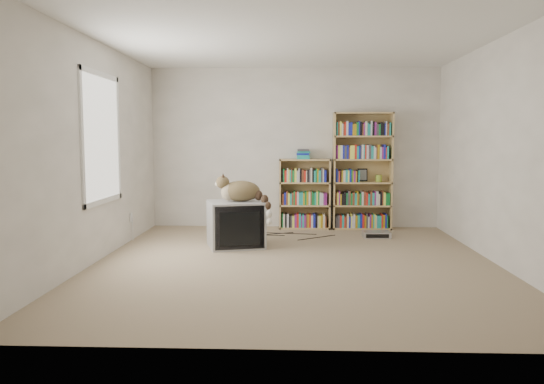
{
  "coord_description": "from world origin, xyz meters",
  "views": [
    {
      "loc": [
        -0.02,
        -5.88,
        1.38
      ],
      "look_at": [
        -0.3,
        1.0,
        0.7
      ],
      "focal_mm": 35.0,
      "sensor_mm": 36.0,
      "label": 1
    }
  ],
  "objects_px": {
    "cat": "(245,194)",
    "dvd_player": "(376,234)",
    "bookcase_short": "(305,196)",
    "crt_tv": "(236,224)",
    "bookcase_tall": "(362,174)"
  },
  "relations": [
    {
      "from": "bookcase_tall",
      "to": "bookcase_short",
      "type": "xyz_separation_m",
      "value": [
        -0.89,
        -0.0,
        -0.35
      ]
    },
    {
      "from": "dvd_player",
      "to": "cat",
      "type": "bearing_deg",
      "value": -159.59
    },
    {
      "from": "crt_tv",
      "to": "bookcase_tall",
      "type": "distance_m",
      "value": 2.4
    },
    {
      "from": "crt_tv",
      "to": "cat",
      "type": "relative_size",
      "value": 1.09
    },
    {
      "from": "bookcase_tall",
      "to": "bookcase_short",
      "type": "bearing_deg",
      "value": -179.98
    },
    {
      "from": "cat",
      "to": "bookcase_short",
      "type": "relative_size",
      "value": 0.7
    },
    {
      "from": "bookcase_tall",
      "to": "dvd_player",
      "type": "height_order",
      "value": "bookcase_tall"
    },
    {
      "from": "cat",
      "to": "dvd_player",
      "type": "xyz_separation_m",
      "value": [
        1.8,
        0.74,
        -0.65
      ]
    },
    {
      "from": "dvd_player",
      "to": "crt_tv",
      "type": "bearing_deg",
      "value": -161.49
    },
    {
      "from": "cat",
      "to": "bookcase_tall",
      "type": "bearing_deg",
      "value": 34.6
    },
    {
      "from": "crt_tv",
      "to": "bookcase_tall",
      "type": "bearing_deg",
      "value": 22.98
    },
    {
      "from": "dvd_player",
      "to": "bookcase_tall",
      "type": "bearing_deg",
      "value": 96.85
    },
    {
      "from": "cat",
      "to": "dvd_player",
      "type": "relative_size",
      "value": 2.02
    },
    {
      "from": "bookcase_tall",
      "to": "bookcase_short",
      "type": "height_order",
      "value": "bookcase_tall"
    },
    {
      "from": "crt_tv",
      "to": "bookcase_short",
      "type": "bearing_deg",
      "value": 41.7
    }
  ]
}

